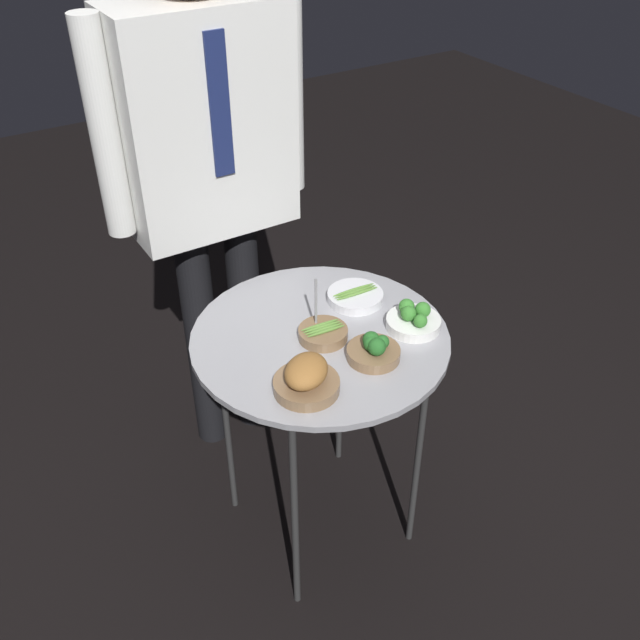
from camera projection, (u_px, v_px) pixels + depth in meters
The scene contains 8 objects.
ground_plane at pixel (320, 520), 2.35m from camera, with size 8.00×8.00×0.00m, color black.
serving_cart at pixel (320, 351), 1.93m from camera, with size 0.69×0.69×0.77m.
bowl_asparagus_center at pixel (322, 333), 1.88m from camera, with size 0.13×0.13×0.17m.
bowl_broccoli_back_left at pixel (374, 350), 1.81m from camera, with size 0.14×0.14×0.08m.
bowl_asparagus_back_right at pixel (355, 297), 2.02m from camera, with size 0.16×0.16×0.04m.
bowl_broccoli_front_center at pixel (413, 319), 1.91m from camera, with size 0.15×0.15×0.07m.
bowl_roast_far_rim at pixel (306, 378), 1.70m from camera, with size 0.17×0.16×0.09m.
waiter_figure at pixel (206, 149), 2.06m from camera, with size 0.65×0.24×1.75m.
Camera 1 is at (-0.80, -1.28, 1.92)m, focal length 40.00 mm.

